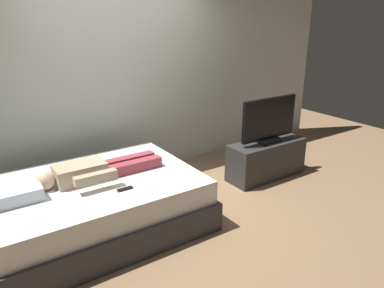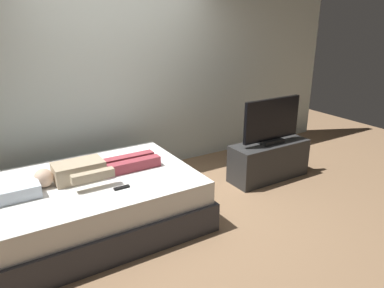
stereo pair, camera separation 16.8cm
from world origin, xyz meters
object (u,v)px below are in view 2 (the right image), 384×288
object	(u,v)px
remote	(122,188)
pillow	(10,191)
bed	(94,203)
tv_stand	(269,160)
person	(92,169)
tv	(272,122)

from	to	relation	value
remote	pillow	bearing A→B (deg)	158.31
bed	tv_stand	size ratio (longest dim) A/B	1.90
remote	tv_stand	size ratio (longest dim) A/B	0.14
pillow	remote	distance (m)	0.98
pillow	person	xyz separation A→B (m)	(0.76, 0.04, 0.02)
remote	tv	size ratio (longest dim) A/B	0.17
person	remote	bearing A→B (deg)	-69.53
bed	tv	xyz separation A→B (m)	(2.36, -0.04, 0.52)
pillow	tv	world-z (taller)	tv
bed	tv	bearing A→B (deg)	-0.92
person	bed	bearing A→B (deg)	-123.35
person	remote	xyz separation A→B (m)	(0.15, -0.40, -0.07)
pillow	remote	world-z (taller)	pillow
remote	tv_stand	bearing A→B (deg)	8.44
bed	person	size ratio (longest dim) A/B	1.66
pillow	tv	size ratio (longest dim) A/B	0.55
remote	tv	bearing A→B (deg)	8.44
remote	tv	world-z (taller)	tv
tv	remote	bearing A→B (deg)	-171.56
bed	remote	size ratio (longest dim) A/B	13.97
tv	bed	bearing A→B (deg)	179.08
person	remote	world-z (taller)	person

